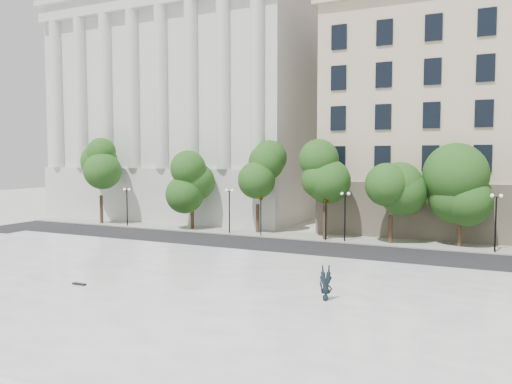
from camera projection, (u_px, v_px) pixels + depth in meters
ground at (109, 307)px, 23.94m from camera, size 160.00×160.00×0.00m
plaza at (148, 288)px, 26.64m from camera, size 44.00×22.00×0.45m
street at (262, 246)px, 40.25m from camera, size 60.00×8.00×0.02m
far_sidewalk at (289, 235)px, 45.68m from camera, size 60.00×4.00×0.12m
building_west at (207, 114)px, 65.09m from camera, size 31.50×27.65×25.60m
traffic_light_west at (261, 195)px, 44.72m from camera, size 0.77×1.98×4.28m
traffic_light_east at (326, 198)px, 42.21m from camera, size 0.88×1.80×4.21m
person_lying at (326, 296)px, 23.45m from camera, size 1.17×1.78×0.46m
skateboard at (79, 284)px, 26.35m from camera, size 0.81×0.21×0.08m
street_trees at (322, 183)px, 43.57m from camera, size 46.69×5.07×7.52m
lamp_posts at (286, 205)px, 44.10m from camera, size 35.25×0.28×4.49m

